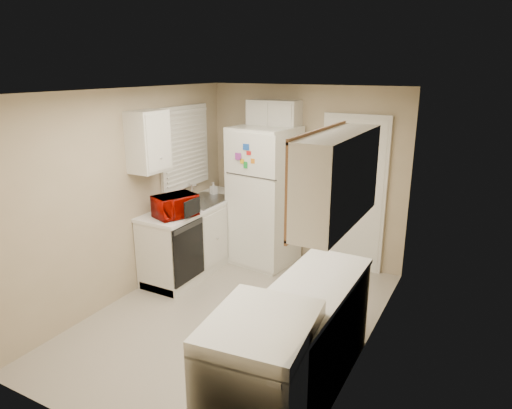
% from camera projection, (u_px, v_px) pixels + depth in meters
% --- Properties ---
extents(floor, '(3.80, 3.80, 0.00)m').
position_uv_depth(floor, '(234.00, 317.00, 4.98)').
color(floor, beige).
rests_on(floor, ground).
extents(ceiling, '(3.80, 3.80, 0.00)m').
position_uv_depth(ceiling, '(231.00, 91.00, 4.28)').
color(ceiling, white).
rests_on(ceiling, floor).
extents(wall_left, '(3.80, 3.80, 0.00)m').
position_uv_depth(wall_left, '(129.00, 195.00, 5.27)').
color(wall_left, tan).
rests_on(wall_left, floor).
extents(wall_right, '(3.80, 3.80, 0.00)m').
position_uv_depth(wall_right, '(369.00, 235.00, 3.99)').
color(wall_right, tan).
rests_on(wall_right, floor).
extents(wall_back, '(2.80, 2.80, 0.00)m').
position_uv_depth(wall_back, '(305.00, 175.00, 6.23)').
color(wall_back, tan).
rests_on(wall_back, floor).
extents(wall_front, '(2.80, 2.80, 0.00)m').
position_uv_depth(wall_front, '(85.00, 289.00, 3.03)').
color(wall_front, tan).
rests_on(wall_front, floor).
extents(left_counter, '(0.60, 1.80, 0.90)m').
position_uv_depth(left_counter, '(198.00, 236.00, 6.11)').
color(left_counter, silver).
rests_on(left_counter, floor).
extents(dishwasher, '(0.03, 0.58, 0.72)m').
position_uv_depth(dishwasher, '(189.00, 252.00, 5.46)').
color(dishwasher, black).
rests_on(dishwasher, floor).
extents(sink, '(0.54, 0.74, 0.16)m').
position_uv_depth(sink, '(203.00, 204.00, 6.11)').
color(sink, gray).
rests_on(sink, left_counter).
extents(microwave, '(0.54, 0.42, 0.32)m').
position_uv_depth(microwave, '(175.00, 204.00, 5.41)').
color(microwave, '#940800').
rests_on(microwave, left_counter).
extents(soap_bottle, '(0.10, 0.10, 0.18)m').
position_uv_depth(soap_bottle, '(214.00, 188.00, 6.37)').
color(soap_bottle, white).
rests_on(soap_bottle, left_counter).
extents(window_blinds, '(0.10, 0.98, 1.08)m').
position_uv_depth(window_blinds, '(185.00, 147.00, 6.02)').
color(window_blinds, silver).
rests_on(window_blinds, wall_left).
extents(upper_cabinet_left, '(0.30, 0.45, 0.70)m').
position_uv_depth(upper_cabinet_left, '(148.00, 141.00, 5.21)').
color(upper_cabinet_left, silver).
rests_on(upper_cabinet_left, wall_left).
extents(refrigerator, '(0.86, 0.84, 1.88)m').
position_uv_depth(refrigerator, '(265.00, 196.00, 6.17)').
color(refrigerator, white).
rests_on(refrigerator, floor).
extents(cabinet_over_fridge, '(0.70, 0.30, 0.40)m').
position_uv_depth(cabinet_over_fridge, '(274.00, 115.00, 6.06)').
color(cabinet_over_fridge, silver).
rests_on(cabinet_over_fridge, wall_back).
extents(interior_door, '(0.86, 0.06, 2.08)m').
position_uv_depth(interior_door, '(353.00, 195.00, 5.93)').
color(interior_door, white).
rests_on(interior_door, floor).
extents(right_counter, '(0.60, 2.00, 0.90)m').
position_uv_depth(right_counter, '(300.00, 347.00, 3.67)').
color(right_counter, silver).
rests_on(right_counter, floor).
extents(stove, '(0.77, 0.91, 1.02)m').
position_uv_depth(stove, '(260.00, 383.00, 3.16)').
color(stove, white).
rests_on(stove, floor).
extents(upper_cabinet_right, '(0.30, 1.20, 0.70)m').
position_uv_depth(upper_cabinet_right, '(338.00, 179.00, 3.47)').
color(upper_cabinet_right, silver).
rests_on(upper_cabinet_right, wall_right).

